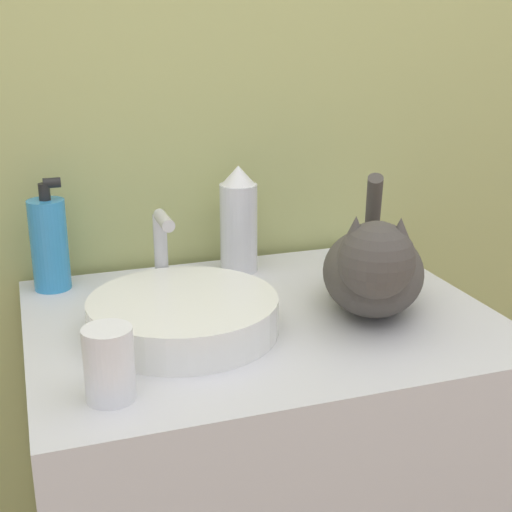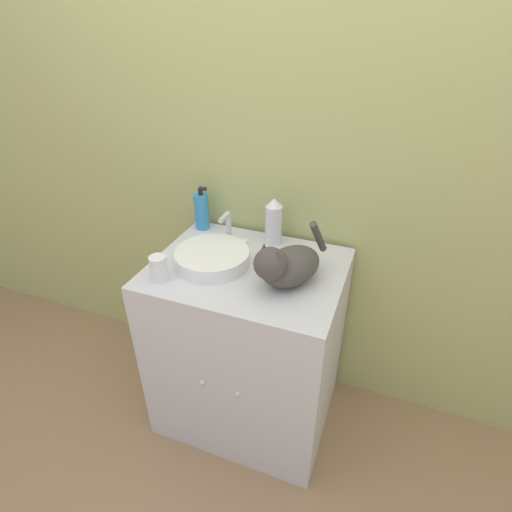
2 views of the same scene
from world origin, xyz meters
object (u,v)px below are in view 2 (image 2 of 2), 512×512
cup (159,268)px  soap_bottle (202,211)px  spray_bottle (274,222)px  cat (287,265)px

cup → soap_bottle: bearing=95.9°
cup → spray_bottle: bearing=54.0°
soap_bottle → spray_bottle: bearing=-2.4°
soap_bottle → cup: soap_bottle is taller
spray_bottle → cat: bearing=-62.4°
cat → spray_bottle: bearing=-126.0°
spray_bottle → soap_bottle: bearing=177.6°
spray_bottle → cup: bearing=-126.0°
cat → spray_bottle: size_ratio=1.73×
soap_bottle → spray_bottle: 0.35m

